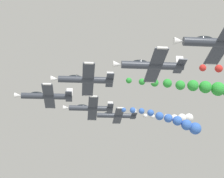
{
  "coord_description": "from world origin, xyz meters",
  "views": [
    {
      "loc": [
        -58.43,
        5.21,
        93.71
      ],
      "look_at": [
        0.0,
        0.0,
        112.28
      ],
      "focal_mm": 56.49,
      "sensor_mm": 36.0,
      "label": 1
    }
  ],
  "objects_px": {
    "airplane_trailing": "(218,42)",
    "airplane_right_outer": "(116,115)",
    "airplane_right_inner": "(90,108)",
    "airplane_lead": "(46,96)",
    "airplane_left_outer": "(151,65)",
    "airplane_left_inner": "(85,80)"
  },
  "relations": [
    {
      "from": "airplane_trailing",
      "to": "airplane_right_outer",
      "type": "bearing_deg",
      "value": 11.75
    },
    {
      "from": "airplane_right_inner",
      "to": "airplane_right_outer",
      "type": "xyz_separation_m",
      "value": [
        8.08,
        -6.18,
        0.48
      ]
    },
    {
      "from": "airplane_lead",
      "to": "airplane_trailing",
      "type": "bearing_deg",
      "value": -136.38
    },
    {
      "from": "airplane_lead",
      "to": "airplane_left_outer",
      "type": "distance_m",
      "value": 22.66
    },
    {
      "from": "airplane_left_inner",
      "to": "airplane_right_inner",
      "type": "height_order",
      "value": "airplane_left_inner"
    },
    {
      "from": "airplane_left_inner",
      "to": "airplane_right_inner",
      "type": "distance_m",
      "value": 15.72
    },
    {
      "from": "airplane_lead",
      "to": "airplane_right_inner",
      "type": "bearing_deg",
      "value": -43.65
    },
    {
      "from": "airplane_right_inner",
      "to": "airplane_left_outer",
      "type": "relative_size",
      "value": 1.0
    },
    {
      "from": "airplane_left_inner",
      "to": "airplane_trailing",
      "type": "xyz_separation_m",
      "value": [
        -17.14,
        -16.02,
        -0.61
      ]
    },
    {
      "from": "airplane_lead",
      "to": "airplane_trailing",
      "type": "distance_m",
      "value": 33.28
    },
    {
      "from": "airplane_lead",
      "to": "airplane_left_inner",
      "type": "relative_size",
      "value": 1.0
    },
    {
      "from": "airplane_left_inner",
      "to": "airplane_trailing",
      "type": "distance_m",
      "value": 23.47
    },
    {
      "from": "airplane_lead",
      "to": "airplane_right_inner",
      "type": "xyz_separation_m",
      "value": [
        8.69,
        -8.29,
        0.14
      ]
    },
    {
      "from": "airplane_right_inner",
      "to": "airplane_left_outer",
      "type": "distance_m",
      "value": 25.66
    },
    {
      "from": "airplane_lead",
      "to": "airplane_right_outer",
      "type": "bearing_deg",
      "value": -40.78
    },
    {
      "from": "airplane_right_outer",
      "to": "airplane_trailing",
      "type": "relative_size",
      "value": 1.0
    },
    {
      "from": "airplane_lead",
      "to": "airplane_left_inner",
      "type": "distance_m",
      "value": 9.87
    },
    {
      "from": "airplane_lead",
      "to": "airplane_right_outer",
      "type": "relative_size",
      "value": 1.0
    },
    {
      "from": "airplane_left_outer",
      "to": "airplane_right_outer",
      "type": "xyz_separation_m",
      "value": [
        32.43,
        1.91,
        0.21
      ]
    },
    {
      "from": "airplane_right_inner",
      "to": "airplane_right_outer",
      "type": "distance_m",
      "value": 10.18
    },
    {
      "from": "airplane_right_inner",
      "to": "airplane_left_inner",
      "type": "bearing_deg",
      "value": 175.06
    },
    {
      "from": "airplane_lead",
      "to": "airplane_right_outer",
      "type": "distance_m",
      "value": 22.15
    }
  ]
}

